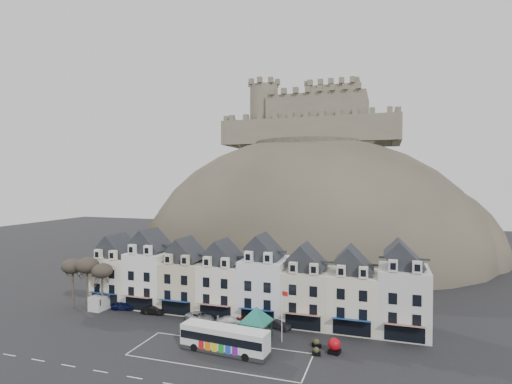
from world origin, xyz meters
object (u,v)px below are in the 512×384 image
car_silver (200,317)px  car_white (231,321)px  white_van (104,301)px  car_maroon (250,320)px  red_buoy (334,345)px  bus_shelter (256,315)px  bus (225,338)px  car_black (153,310)px  car_navy (124,306)px  car_charcoal (278,324)px  flagpole (282,312)px

car_silver → car_white: size_ratio=1.07×
white_van → car_maroon: bearing=2.7°
red_buoy → bus_shelter: bearing=178.8°
bus → car_black: bearing=154.8°
car_navy → car_white: car_navy is taller
car_white → car_charcoal: size_ratio=1.07×
bus → car_maroon: bus is taller
car_maroon → car_charcoal: (4.37, -0.14, -0.04)m
bus_shelter → car_navy: bearing=173.5°
car_navy → car_maroon: 22.23m
white_van → car_silver: 18.18m
car_navy → car_charcoal: size_ratio=1.00×
car_navy → car_silver: (14.40, -0.87, -0.03)m
bus_shelter → car_black: bearing=170.8°
car_navy → car_black: size_ratio=1.05×
flagpole → car_white: bearing=156.5°
car_silver → car_charcoal: size_ratio=1.15×
red_buoy → flagpole: (-7.03, 1.38, 3.04)m
bus_shelter → car_white: bearing=144.5°
white_van → car_black: 9.71m
flagpole → white_van: 32.59m
red_buoy → car_maroon: size_ratio=0.48×
white_van → car_black: (9.69, -0.30, -0.56)m
red_buoy → car_charcoal: bearing=146.2°
car_charcoal → car_maroon: bearing=111.0°
flagpole → car_black: flagpole is taller
bus_shelter → car_maroon: size_ratio=1.82×
flagpole → bus_shelter: bearing=-160.4°
bus_shelter → car_white: 8.05m
flagpole → bus: bearing=-138.6°
flagpole → car_white: (-8.79, 3.81, -3.42)m
car_maroon → car_charcoal: size_ratio=1.02×
bus → bus_shelter: bus_shelter is taller
bus_shelter → flagpole: 3.48m
bus_shelter → white_van: bus_shelter is taller
car_white → car_maroon: 2.77m
bus → flagpole: (6.06, 5.34, 2.26)m
car_navy → car_silver: size_ratio=0.87×
car_black → car_maroon: car_maroon is taller
bus → red_buoy: (13.09, 3.97, -0.79)m
bus_shelter → red_buoy: bus_shelter is taller
car_maroon → red_buoy: bearing=-121.8°
red_buoy → car_navy: red_buoy is taller
car_black → car_maroon: size_ratio=0.93×
bus_shelter → flagpole: size_ratio=1.05×
car_navy → red_buoy: bearing=-112.2°
car_black → car_charcoal: 20.67m
white_van → car_charcoal: bearing=2.4°
bus → car_navy: 24.49m
car_black → car_maroon: bearing=-94.8°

